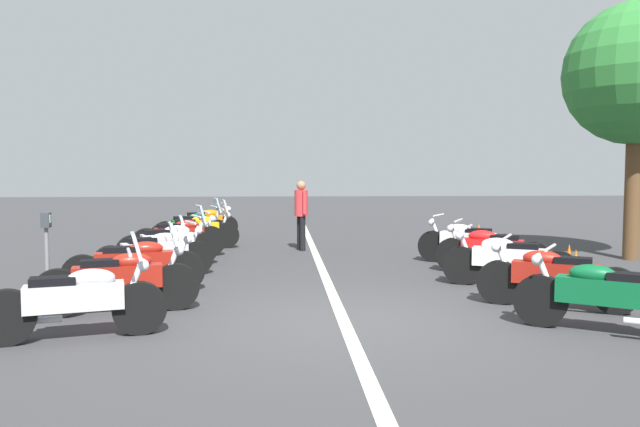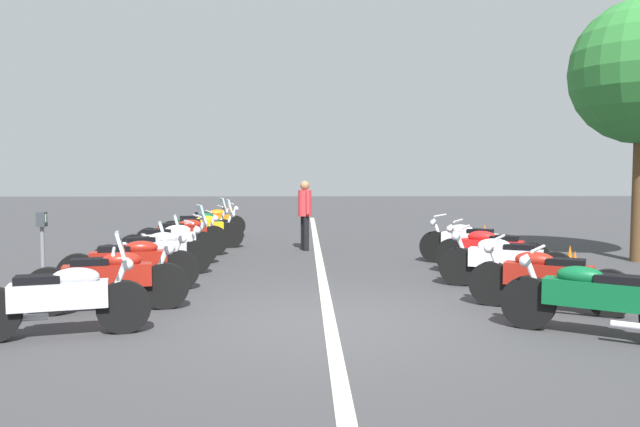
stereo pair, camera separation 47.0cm
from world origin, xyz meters
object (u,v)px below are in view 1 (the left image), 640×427
(motorcycle_left_row_1, at_px, (120,279))
(roadside_tree_0, at_px, (636,75))
(motorcycle_right_row_3, at_px, (491,250))
(traffic_cone_1, at_px, (569,262))
(parking_meter, at_px, (47,239))
(motorcycle_right_row_4, at_px, (467,242))
(motorcycle_left_row_4, at_px, (170,243))
(motorcycle_left_row_8, at_px, (204,222))
(motorcycle_left_row_5, at_px, (180,236))
(motorcycle_left_row_2, at_px, (137,263))
(motorcycle_right_row_1, at_px, (554,276))
(traffic_cone_0, at_px, (479,237))
(traffic_cone_2, at_px, (575,268))
(bystander_0, at_px, (301,210))
(motorcycle_right_row_0, at_px, (607,295))
(motorcycle_left_row_3, at_px, (156,253))
(motorcycle_left_row_7, at_px, (193,226))
(motorcycle_right_row_2, at_px, (507,260))
(motorcycle_left_row_6, at_px, (196,230))
(motorcycle_left_row_0, at_px, (78,299))

(motorcycle_left_row_1, relative_size, roadside_tree_0, 0.38)
(motorcycle_right_row_3, bearing_deg, traffic_cone_1, -173.77)
(motorcycle_right_row_3, distance_m, parking_meter, 7.59)
(motorcycle_right_row_4, bearing_deg, motorcycle_left_row_4, 32.74)
(motorcycle_left_row_8, bearing_deg, motorcycle_right_row_3, -65.32)
(motorcycle_left_row_5, bearing_deg, parking_meter, -125.88)
(motorcycle_right_row_4, bearing_deg, parking_meter, 55.54)
(motorcycle_left_row_2, distance_m, motorcycle_right_row_1, 6.22)
(traffic_cone_0, height_order, traffic_cone_2, same)
(motorcycle_right_row_3, xyz_separation_m, bystander_0, (3.69, 3.40, 0.53))
(motorcycle_left_row_5, bearing_deg, motorcycle_right_row_0, -68.53)
(parking_meter, distance_m, traffic_cone_2, 8.42)
(motorcycle_left_row_3, bearing_deg, motorcycle_right_row_3, -24.35)
(motorcycle_left_row_1, xyz_separation_m, motorcycle_left_row_8, (9.63, 0.07, -0.02))
(motorcycle_left_row_7, bearing_deg, motorcycle_right_row_1, -73.89)
(traffic_cone_2, bearing_deg, motorcycle_left_row_2, 91.07)
(motorcycle_right_row_1, bearing_deg, motorcycle_left_row_5, -13.64)
(motorcycle_left_row_3, height_order, traffic_cone_0, motorcycle_left_row_3)
(motorcycle_left_row_8, distance_m, traffic_cone_0, 7.73)
(motorcycle_right_row_4, height_order, traffic_cone_2, motorcycle_right_row_4)
(parking_meter, xyz_separation_m, bystander_0, (5.43, -3.97, 0.09))
(motorcycle_right_row_3, bearing_deg, motorcycle_left_row_5, 4.66)
(motorcycle_left_row_4, xyz_separation_m, motorcycle_right_row_2, (-2.60, -5.94, -0.02))
(motorcycle_right_row_4, bearing_deg, motorcycle_right_row_1, 122.83)
(motorcycle_right_row_2, bearing_deg, motorcycle_left_row_6, -17.02)
(motorcycle_right_row_0, bearing_deg, motorcycle_right_row_3, -57.84)
(traffic_cone_1, bearing_deg, motorcycle_left_row_3, 86.15)
(traffic_cone_0, relative_size, traffic_cone_2, 1.00)
(motorcycle_left_row_5, height_order, traffic_cone_2, motorcycle_left_row_5)
(motorcycle_left_row_5, relative_size, bystander_0, 1.19)
(motorcycle_right_row_2, height_order, motorcycle_right_row_3, same)
(motorcycle_left_row_5, height_order, motorcycle_left_row_6, motorcycle_left_row_6)
(motorcycle_left_row_7, height_order, roadside_tree_0, roadside_tree_0)
(motorcycle_left_row_5, relative_size, traffic_cone_0, 3.25)
(motorcycle_left_row_1, height_order, motorcycle_left_row_3, motorcycle_left_row_1)
(motorcycle_right_row_2, bearing_deg, traffic_cone_0, -77.19)
(traffic_cone_0, bearing_deg, motorcycle_right_row_2, 166.87)
(motorcycle_left_row_3, xyz_separation_m, motorcycle_right_row_0, (-4.23, -6.03, 0.01))
(bystander_0, bearing_deg, motorcycle_left_row_6, 151.65)
(motorcycle_right_row_3, bearing_deg, motorcycle_left_row_0, 61.26)
(motorcycle_left_row_3, distance_m, motorcycle_left_row_4, 1.29)
(motorcycle_left_row_1, distance_m, motorcycle_right_row_2, 6.04)
(motorcycle_right_row_3, xyz_separation_m, roadside_tree_0, (1.65, -3.65, 3.50))
(motorcycle_left_row_1, xyz_separation_m, motorcycle_right_row_4, (4.04, -5.95, -0.00))
(motorcycle_left_row_4, distance_m, motorcycle_left_row_6, 2.80)
(motorcycle_left_row_7, bearing_deg, motorcycle_left_row_5, -108.22)
(motorcycle_left_row_3, height_order, roadside_tree_0, roadside_tree_0)
(motorcycle_left_row_1, distance_m, traffic_cone_0, 9.65)
(traffic_cone_0, bearing_deg, traffic_cone_1, -176.76)
(motorcycle_left_row_1, xyz_separation_m, traffic_cone_0, (6.60, -7.04, -0.18))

